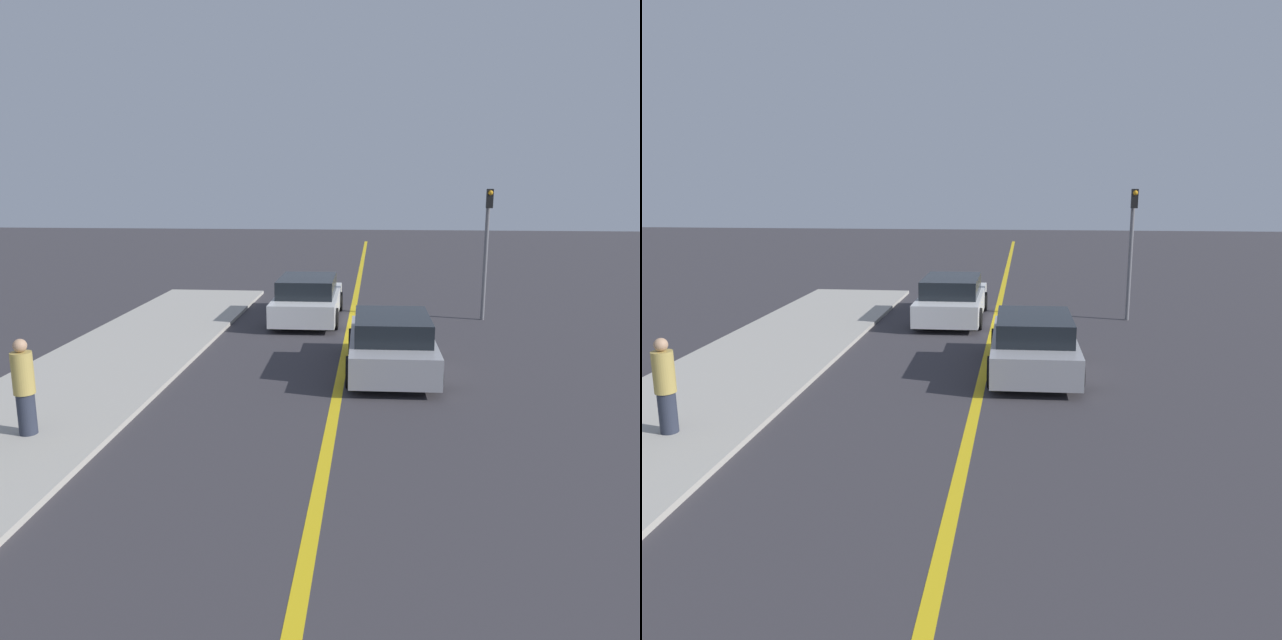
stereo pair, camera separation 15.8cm
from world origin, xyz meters
The scene contains 6 objects.
road_center_line centered at (0.00, 18.00, 0.00)m, with size 0.20×60.00×0.01m.
sidewalk_left centered at (-5.29, 12.70, 0.05)m, with size 3.56×25.41×0.10m.
car_near_right_lane centered at (1.08, 15.69, 0.63)m, with size 1.99×4.02×1.30m.
car_ahead_center centered at (-1.33, 20.91, 0.64)m, with size 2.01×4.39×1.34m.
pedestrian_by_sign centered at (-4.84, 11.35, 0.89)m, with size 0.33×0.33×1.58m.
traffic_light centered at (3.99, 21.31, 2.42)m, with size 0.18×0.40×3.92m.
Camera 2 is at (0.85, 2.36, 4.05)m, focal length 35.00 mm.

